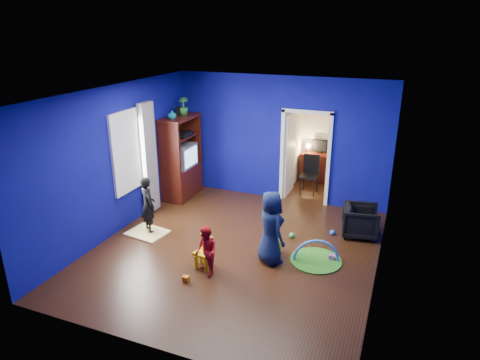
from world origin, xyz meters
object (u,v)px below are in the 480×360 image
at_px(child_navy, 271,228).
at_px(vase, 172,114).
at_px(study_desk, 317,167).
at_px(tv_armoire, 181,157).
at_px(kid_chair, 204,254).
at_px(play_mat, 316,260).
at_px(crt_tv, 182,156).
at_px(child_black, 148,205).
at_px(toddler_red, 206,251).
at_px(armchair, 360,221).
at_px(folding_chair, 309,176).
at_px(hopper_ball, 272,244).

bearing_deg(child_navy, vase, 11.22).
bearing_deg(study_desk, tv_armoire, -141.26).
distance_m(kid_chair, play_mat, 1.99).
bearing_deg(crt_tv, study_desk, 39.14).
relative_size(child_black, play_mat, 1.28).
height_order(child_black, tv_armoire, tv_armoire).
height_order(toddler_red, play_mat, toddler_red).
xyz_separation_m(child_navy, play_mat, (0.76, 0.30, -0.65)).
bearing_deg(kid_chair, armchair, 55.69).
distance_m(child_navy, toddler_red, 1.19).
bearing_deg(armchair, play_mat, 146.35).
xyz_separation_m(armchair, child_navy, (-1.34, -1.60, 0.35)).
distance_m(child_black, crt_tv, 2.00).
bearing_deg(child_black, armchair, -124.49).
relative_size(toddler_red, folding_chair, 0.95).
xyz_separation_m(child_black, play_mat, (3.37, 0.11, -0.57)).
distance_m(child_navy, folding_chair, 3.44).
bearing_deg(armchair, tv_armoire, 73.62).
relative_size(vase, folding_chair, 0.22).
height_order(tv_armoire, play_mat, tv_armoire).
xyz_separation_m(tv_armoire, hopper_ball, (2.88, -1.88, -0.78)).
bearing_deg(vase, tv_armoire, 90.00).
relative_size(child_black, vase, 5.73).
height_order(hopper_ball, kid_chair, kid_chair).
bearing_deg(armchair, folding_chair, 29.29).
height_order(crt_tv, study_desk, crt_tv).
distance_m(armchair, crt_tv, 4.33).
bearing_deg(armchair, toddler_red, 128.28).
height_order(toddler_red, kid_chair, toddler_red).
height_order(child_navy, tv_armoire, tv_armoire).
bearing_deg(hopper_ball, child_navy, -78.69).
bearing_deg(vase, study_desk, 42.26).
distance_m(armchair, hopper_ball, 1.94).
height_order(vase, tv_armoire, vase).
bearing_deg(folding_chair, vase, -150.41).
height_order(armchair, toddler_red, toddler_red).
height_order(child_navy, vase, vase).
bearing_deg(armchair, hopper_ball, 124.78).
bearing_deg(hopper_ball, kid_chair, -138.11).
distance_m(toddler_red, tv_armoire, 3.64).
distance_m(armchair, child_navy, 2.12).
distance_m(hopper_ball, study_desk, 4.14).
relative_size(vase, play_mat, 0.22).
xyz_separation_m(child_navy, study_desk, (-0.12, 4.39, -0.28)).
xyz_separation_m(toddler_red, crt_tv, (-2.04, 2.93, 0.58)).
relative_size(crt_tv, play_mat, 0.77).
bearing_deg(toddler_red, child_navy, 85.12).
distance_m(vase, play_mat, 4.49).
relative_size(toddler_red, study_desk, 0.99).
bearing_deg(child_navy, tv_armoire, 7.19).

